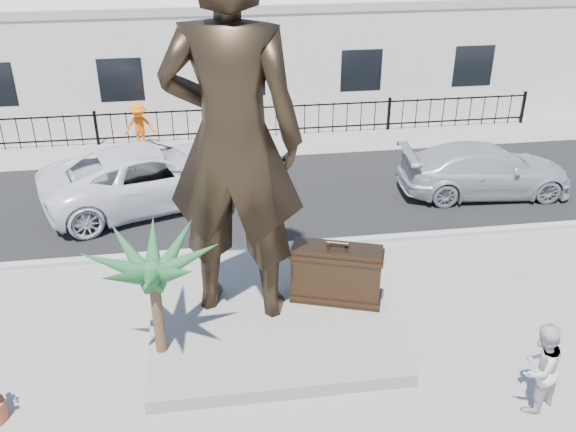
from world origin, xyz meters
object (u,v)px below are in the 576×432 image
(car_white, at_px, (152,176))
(statue, at_px, (232,141))
(suitcase, at_px, (336,274))
(tourist, at_px, (540,368))

(car_white, bearing_deg, statue, -178.68)
(statue, height_order, car_white, statue)
(suitcase, bearing_deg, statue, -165.36)
(statue, bearing_deg, tourist, 160.52)
(suitcase, distance_m, tourist, 4.59)
(tourist, height_order, car_white, tourist)
(statue, xyz_separation_m, suitcase, (2.16, -0.16, -3.21))
(suitcase, distance_m, car_white, 7.50)
(car_white, bearing_deg, suitcase, -163.36)
(statue, xyz_separation_m, car_white, (-2.13, 5.98, -3.29))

